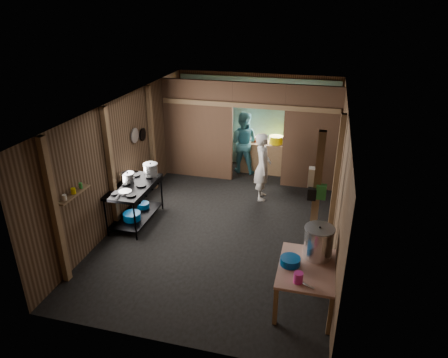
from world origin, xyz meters
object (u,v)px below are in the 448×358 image
(prep_table, at_px, (305,285))
(pink_bucket, at_px, (298,278))
(gas_range, at_px, (135,204))
(stock_pot, at_px, (318,243))
(stove_pot_large, at_px, (151,170))
(yellow_tub, at_px, (276,140))
(cook, at_px, (263,167))

(prep_table, xyz_separation_m, pink_bucket, (-0.11, -0.40, 0.43))
(gas_range, relative_size, stock_pot, 2.72)
(stove_pot_large, distance_m, stock_pot, 4.13)
(stove_pot_large, relative_size, stock_pot, 0.59)
(gas_range, height_order, stock_pot, stock_pot)
(gas_range, bearing_deg, yellow_tub, 53.87)
(stock_pot, relative_size, cook, 0.33)
(stove_pot_large, bearing_deg, stock_pot, -27.36)
(gas_range, bearing_deg, stove_pot_large, 71.95)
(gas_range, distance_m, yellow_tub, 4.30)
(prep_table, bearing_deg, yellow_tub, 103.08)
(stock_pot, bearing_deg, gas_range, 160.27)
(stove_pot_large, xyz_separation_m, yellow_tub, (2.35, 2.92, -0.06))
(pink_bucket, bearing_deg, stove_pot_large, 142.65)
(pink_bucket, relative_size, yellow_tub, 0.44)
(stove_pot_large, bearing_deg, yellow_tub, 51.27)
(prep_table, relative_size, stove_pot_large, 3.74)
(stock_pot, bearing_deg, pink_bucket, -108.07)
(gas_range, relative_size, pink_bucket, 9.00)
(pink_bucket, bearing_deg, cook, 106.74)
(stock_pot, bearing_deg, prep_table, -111.91)
(stove_pot_large, distance_m, cook, 2.61)
(stove_pot_large, height_order, cook, cook)
(stock_pot, height_order, pink_bucket, stock_pot)
(stock_pot, relative_size, pink_bucket, 3.31)
(stove_pot_large, distance_m, yellow_tub, 3.75)
(stock_pot, xyz_separation_m, yellow_tub, (-1.32, 4.82, -0.00))
(prep_table, xyz_separation_m, cook, (-1.28, 3.51, 0.47))
(stock_pot, xyz_separation_m, pink_bucket, (-0.24, -0.72, -0.17))
(stock_pot, distance_m, yellow_tub, 5.00)
(prep_table, bearing_deg, stove_pot_large, 147.91)
(cook, bearing_deg, gas_range, 116.45)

